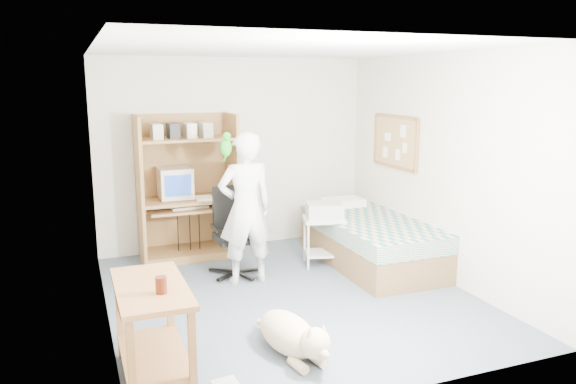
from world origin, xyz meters
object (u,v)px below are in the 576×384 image
Objects in this scene: computer_hutch at (187,193)px; dog at (292,335)px; office_chair at (234,244)px; bed at (371,241)px; side_desk at (152,319)px; person at (246,209)px; printer_cart at (324,234)px.

computer_hutch reaches higher than dog.
bed is at bearing -9.26° from office_chair.
bed is at bearing 32.50° from side_desk.
person is at bearing -81.17° from office_chair.
computer_hutch is 3.08m from side_desk.
person reaches higher than side_desk.
person is (0.05, -0.30, 0.48)m from office_chair.
person is at bearing -70.92° from computer_hutch.
dog is (-1.75, -1.81, -0.11)m from bed.
person is 1.88m from dog.
bed is at bearing 35.48° from dog.
side_desk is 0.60× the size of person.
printer_cart reaches higher than dog.
computer_hutch reaches higher than bed.
side_desk is 0.95× the size of dog.
bed is at bearing -1.80° from printer_cart.
computer_hutch is 1.79m from printer_cart.
side_desk reaches higher than dog.
side_desk is at bearing 169.80° from dog.
bed is 1.91× the size of dog.
office_chair is 0.57m from person.
dog is 1.80× the size of printer_cart.
person is at bearing 54.50° from side_desk.
bed is 3.43× the size of printer_cart.
dog is (1.10, 0.01, -0.32)m from side_desk.
side_desk is 2.19m from person.
printer_cart is (1.10, -0.08, 0.03)m from office_chair.
dog is at bearing -105.54° from printer_cart.
bed reaches higher than dog.
side_desk is at bearing -147.50° from bed.
bed is 1.69m from person.
office_chair is at bearing -67.75° from computer_hutch.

